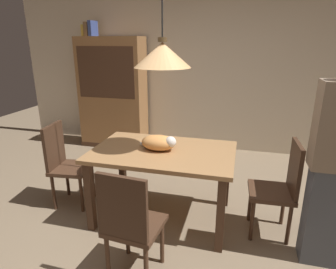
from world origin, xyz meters
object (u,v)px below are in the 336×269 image
chair_near_front (130,222)px  book_brown_thick (89,29)px  dining_table (163,160)px  person_standing (334,167)px  pendant_lamp (162,55)px  chair_left_side (65,161)px  hutch_bookcase (113,95)px  cat_sleeping (159,143)px  book_yellow_short (85,31)px  book_blue_wide (93,29)px  chair_right_side (281,185)px

chair_near_front → book_brown_thick: bearing=122.3°
dining_table → person_standing: person_standing is taller
dining_table → person_standing: bearing=-11.2°
dining_table → pendant_lamp: pendant_lamp is taller
chair_left_side → hutch_bookcase: hutch_bookcase is taller
chair_near_front → hutch_bookcase: hutch_bookcase is taller
chair_left_side → book_brown_thick: 2.51m
dining_table → cat_sleeping: 0.18m
dining_table → person_standing: 1.49m
cat_sleeping → pendant_lamp: (0.03, 0.00, 0.84)m
book_yellow_short → book_brown_thick: (0.07, 0.00, 0.02)m
cat_sleeping → hutch_bookcase: size_ratio=0.21×
hutch_bookcase → book_brown_thick: 1.13m
cat_sleeping → book_brown_thick: book_brown_thick is taller
cat_sleeping → person_standing: size_ratio=0.23×
dining_table → hutch_bookcase: hutch_bookcase is taller
book_brown_thick → book_blue_wide: book_blue_wide is taller
chair_right_side → book_yellow_short: bearing=147.0°
pendant_lamp → book_blue_wide: pendant_lamp is taller
dining_table → book_yellow_short: book_yellow_short is taller
pendant_lamp → book_yellow_short: bearing=133.7°
chair_left_side → chair_right_side: bearing=0.3°
person_standing → chair_left_side: bearing=173.9°
book_yellow_short → book_brown_thick: bearing=0.0°
chair_right_side → hutch_bookcase: bearing=142.9°
dining_table → chair_right_side: (1.13, 0.00, -0.14)m
chair_left_side → book_blue_wide: book_blue_wide is taller
book_yellow_short → person_standing: 4.12m
book_yellow_short → chair_left_side: bearing=-69.6°
pendant_lamp → book_blue_wide: bearing=131.4°
cat_sleeping → pendant_lamp: pendant_lamp is taller
dining_table → hutch_bookcase: size_ratio=0.76×
dining_table → chair_left_side: 1.14m
chair_right_side → book_blue_wide: bearing=145.7°
dining_table → book_blue_wide: (-1.71, 1.94, 1.32)m
cat_sleeping → book_brown_thick: bearing=132.1°
book_blue_wide → pendant_lamp: bearing=-48.6°
dining_table → person_standing: (1.44, -0.28, 0.21)m
chair_left_side → chair_right_side: same height
hutch_bookcase → book_blue_wide: 1.12m
book_yellow_short → person_standing: (3.30, -2.22, -1.08)m
chair_left_side → cat_sleeping: chair_left_side is taller
book_brown_thick → pendant_lamp: bearing=-47.4°
pendant_lamp → book_blue_wide: size_ratio=5.42×
cat_sleeping → pendant_lamp: bearing=4.0°
chair_right_side → book_brown_thick: 3.78m
chair_right_side → dining_table: bearing=-179.8°
cat_sleeping → hutch_bookcase: (-1.39, 1.94, 0.06)m
chair_left_side → person_standing: person_standing is taller
pendant_lamp → book_blue_wide: 2.60m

